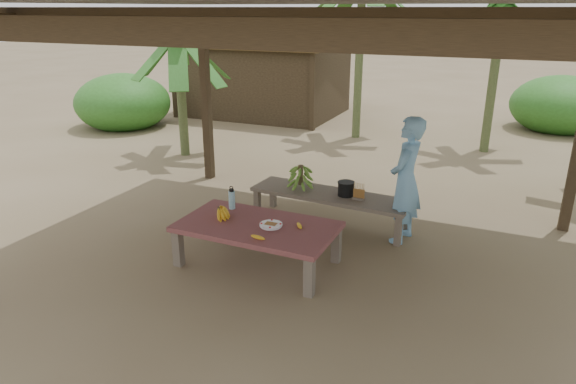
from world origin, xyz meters
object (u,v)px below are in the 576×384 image
at_px(bench, 330,197).
at_px(woman, 406,180).
at_px(plate, 271,225).
at_px(cooking_pot, 346,189).
at_px(ripe_banana_bunch, 219,212).
at_px(work_table, 257,229).
at_px(water_flask, 232,199).

bearing_deg(bench, woman, -2.01).
height_order(plate, cooking_pot, cooking_pot).
distance_m(bench, ripe_banana_bunch, 1.72).
relative_size(bench, cooking_pot, 10.17).
bearing_deg(ripe_banana_bunch, work_table, 2.34).
relative_size(bench, woman, 1.38).
height_order(bench, woman, woman).
height_order(ripe_banana_bunch, cooking_pot, ripe_banana_bunch).
bearing_deg(work_table, bench, 75.87).
height_order(cooking_pot, woman, woman).
bearing_deg(woman, bench, -88.18).
bearing_deg(ripe_banana_bunch, cooking_pot, 53.58).
relative_size(bench, water_flask, 7.54).
bearing_deg(bench, ripe_banana_bunch, -116.91).
xyz_separation_m(water_flask, woman, (1.91, 1.03, 0.19)).
xyz_separation_m(plate, woman, (1.23, 1.33, 0.29)).
relative_size(bench, plate, 8.49).
xyz_separation_m(bench, woman, (1.02, -0.11, 0.41)).
bearing_deg(ripe_banana_bunch, water_flask, 92.12).
distance_m(water_flask, cooking_pot, 1.59).
distance_m(ripe_banana_bunch, plate, 0.67).
relative_size(work_table, plate, 6.87).
relative_size(work_table, water_flask, 6.10).
xyz_separation_m(ripe_banana_bunch, plate, (0.67, 0.03, -0.06)).
xyz_separation_m(work_table, bench, (0.38, 1.45, -0.04)).
distance_m(work_table, cooking_pot, 1.58).
xyz_separation_m(bench, water_flask, (-0.89, -1.13, 0.23)).
distance_m(bench, woman, 1.11).
bearing_deg(cooking_pot, plate, -106.30).
relative_size(water_flask, cooking_pot, 1.35).
height_order(bench, water_flask, water_flask).
bearing_deg(work_table, ripe_banana_bunch, -177.10).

